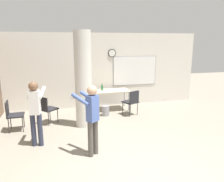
# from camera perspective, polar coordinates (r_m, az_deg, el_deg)

# --- Properties ---
(wall_back) EXTENTS (8.00, 0.15, 2.80)m
(wall_back) POSITION_cam_1_polar(r_m,az_deg,el_deg) (8.39, -3.46, 5.39)
(wall_back) COLOR silver
(wall_back) RESTS_ON ground_plane
(support_pillar) EXTENTS (0.49, 0.49, 2.80)m
(support_pillar) POSITION_cam_1_polar(r_m,az_deg,el_deg) (6.38, -7.53, 2.93)
(support_pillar) COLOR silver
(support_pillar) RESTS_ON ground_plane
(folding_table) EXTENTS (1.52, 0.70, 0.74)m
(folding_table) POSITION_cam_1_polar(r_m,az_deg,el_deg) (7.97, -0.95, -0.24)
(folding_table) COLOR beige
(folding_table) RESTS_ON ground_plane
(bottle_on_table) EXTENTS (0.07, 0.07, 0.26)m
(bottle_on_table) POSITION_cam_1_polar(r_m,az_deg,el_deg) (7.97, -2.59, 0.87)
(bottle_on_table) COLOR #1E6B2D
(bottle_on_table) RESTS_ON folding_table
(waste_bin) EXTENTS (0.25, 0.25, 0.34)m
(waste_bin) POSITION_cam_1_polar(r_m,az_deg,el_deg) (7.49, -1.69, -5.16)
(waste_bin) COLOR gray
(waste_bin) RESTS_ON ground_plane
(chair_table_right) EXTENTS (0.58, 0.58, 0.87)m
(chair_table_right) POSITION_cam_1_polar(r_m,az_deg,el_deg) (7.47, 5.14, -2.54)
(chair_table_right) COLOR #232328
(chair_table_right) RESTS_ON ground_plane
(chair_by_left_wall) EXTENTS (0.46, 0.46, 0.87)m
(chair_by_left_wall) POSITION_cam_1_polar(r_m,az_deg,el_deg) (6.76, -24.49, -5.36)
(chair_by_left_wall) COLOR #232328
(chair_by_left_wall) RESTS_ON ground_plane
(chair_near_pillar) EXTENTS (0.62, 0.62, 0.87)m
(chair_near_pillar) POSITION_cam_1_polar(r_m,az_deg,el_deg) (6.96, -16.66, -4.20)
(chair_near_pillar) COLOR #232328
(chair_near_pillar) RESTS_ON ground_plane
(person_watching_back) EXTENTS (0.43, 0.61, 1.59)m
(person_watching_back) POSITION_cam_1_polar(r_m,az_deg,el_deg) (5.48, -19.38, -4.32)
(person_watching_back) COLOR #2D3347
(person_watching_back) RESTS_ON ground_plane
(person_playing_front) EXTENTS (0.58, 0.63, 1.59)m
(person_playing_front) POSITION_cam_1_polar(r_m,az_deg,el_deg) (4.76, -5.33, -6.22)
(person_playing_front) COLOR #514C47
(person_playing_front) RESTS_ON ground_plane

